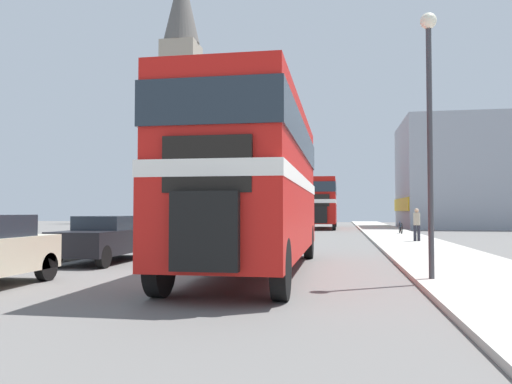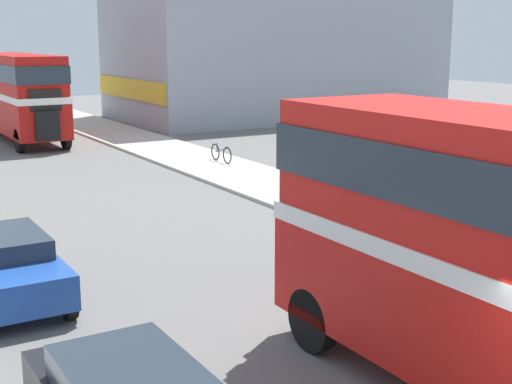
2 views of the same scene
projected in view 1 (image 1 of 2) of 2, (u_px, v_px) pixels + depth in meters
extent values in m
plane|color=slate|center=(197.00, 277.00, 11.95)|extent=(120.00, 120.00, 0.00)
cube|color=#B7B2A8|center=(496.00, 281.00, 10.83)|extent=(3.50, 120.00, 0.12)
cube|color=red|center=(256.00, 220.00, 13.03)|extent=(2.54, 9.85, 1.63)
cube|color=white|center=(256.00, 184.00, 13.07)|extent=(2.56, 9.90, 0.30)
cube|color=red|center=(256.00, 144.00, 13.11)|extent=(2.49, 9.65, 1.78)
cube|color=#232D38|center=(256.00, 141.00, 13.11)|extent=(2.56, 9.75, 0.80)
cube|color=black|center=(205.00, 231.00, 8.08)|extent=(1.14, 0.20, 1.31)
cube|color=black|center=(207.00, 164.00, 8.26)|extent=(1.52, 0.12, 0.95)
cylinder|color=black|center=(160.00, 267.00, 9.21)|extent=(0.28, 1.11, 1.11)
cylinder|color=black|center=(281.00, 269.00, 8.84)|extent=(0.28, 1.11, 1.11)
cylinder|color=black|center=(243.00, 241.00, 17.06)|extent=(0.28, 1.11, 1.11)
cylinder|color=black|center=(309.00, 242.00, 16.68)|extent=(0.28, 1.11, 1.11)
cube|color=#B2140F|center=(323.00, 213.00, 45.03)|extent=(2.44, 10.43, 1.70)
cube|color=white|center=(322.00, 202.00, 45.06)|extent=(2.47, 10.49, 0.31)
cube|color=#B2140F|center=(322.00, 190.00, 45.10)|extent=(2.39, 10.23, 1.85)
cube|color=#232D38|center=(322.00, 189.00, 45.11)|extent=(2.47, 10.33, 0.83)
cube|color=black|center=(320.00, 215.00, 39.78)|extent=(1.10, 0.20, 1.36)
cube|color=black|center=(320.00, 200.00, 39.97)|extent=(1.46, 0.12, 0.99)
cylinder|color=black|center=(307.00, 223.00, 40.91)|extent=(0.28, 1.11, 1.11)
cylinder|color=black|center=(334.00, 224.00, 40.55)|extent=(0.28, 1.11, 1.11)
cylinder|color=black|center=(313.00, 221.00, 49.33)|extent=(0.28, 1.11, 1.11)
cylinder|color=black|center=(335.00, 221.00, 48.97)|extent=(0.28, 1.11, 1.11)
cylinder|color=black|center=(46.00, 267.00, 11.34)|extent=(0.20, 0.64, 0.64)
cube|color=black|center=(109.00, 241.00, 15.74)|extent=(1.69, 4.55, 0.72)
cube|color=#232D38|center=(111.00, 223.00, 15.94)|extent=(1.49, 2.36, 0.43)
cylinder|color=black|center=(54.00, 256.00, 14.05)|extent=(0.20, 0.64, 0.64)
cylinder|color=black|center=(103.00, 257.00, 13.80)|extent=(0.20, 0.64, 0.64)
cylinder|color=black|center=(112.00, 247.00, 17.65)|extent=(0.20, 0.64, 0.64)
cylinder|color=black|center=(152.00, 247.00, 17.40)|extent=(0.20, 0.64, 0.64)
cube|color=#1E479E|center=(180.00, 232.00, 22.80)|extent=(1.77, 4.16, 0.69)
cube|color=#232D38|center=(181.00, 220.00, 22.98)|extent=(1.55, 2.16, 0.40)
cylinder|color=black|center=(150.00, 241.00, 21.31)|extent=(0.20, 0.64, 0.64)
cylinder|color=black|center=(185.00, 241.00, 21.05)|extent=(0.20, 0.64, 0.64)
cylinder|color=black|center=(175.00, 237.00, 24.52)|extent=(0.20, 0.64, 0.64)
cylinder|color=black|center=(206.00, 237.00, 24.26)|extent=(0.20, 0.64, 0.64)
cylinder|color=#282833|center=(415.00, 233.00, 24.34)|extent=(0.14, 0.14, 0.77)
cylinder|color=#282833|center=(419.00, 233.00, 24.31)|extent=(0.14, 0.14, 0.77)
cylinder|color=tan|center=(417.00, 219.00, 24.35)|extent=(0.32, 0.32, 0.61)
sphere|color=tan|center=(417.00, 211.00, 24.36)|extent=(0.21, 0.21, 0.21)
torus|color=black|center=(402.00, 228.00, 31.87)|extent=(0.05, 0.71, 0.71)
torus|color=black|center=(400.00, 228.00, 32.90)|extent=(0.05, 0.71, 0.71)
cylinder|color=#234C93|center=(401.00, 226.00, 32.39)|extent=(0.04, 1.06, 0.34)
cylinder|color=#234C93|center=(400.00, 225.00, 32.77)|extent=(0.04, 0.04, 0.43)
cylinder|color=#38383D|center=(430.00, 153.00, 10.93)|extent=(0.12, 0.12, 5.50)
sphere|color=#EFEACC|center=(428.00, 21.00, 11.04)|extent=(0.36, 0.36, 0.36)
cube|color=tan|center=(181.00, 133.00, 66.39)|extent=(4.66, 4.66, 24.01)
cone|color=#5B5651|center=(182.00, 4.00, 67.04)|extent=(4.89, 4.89, 10.79)
cylinder|color=silver|center=(175.00, 71.00, 64.33)|extent=(2.09, 0.10, 2.09)
cube|color=gold|center=(401.00, 205.00, 47.02)|extent=(0.12, 10.54, 1.19)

